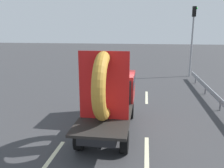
% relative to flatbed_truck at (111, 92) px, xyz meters
% --- Properties ---
extents(ground_plane, '(120.00, 120.00, 0.00)m').
position_rel_flatbed_truck_xyz_m(ground_plane, '(0.12, 0.41, -1.65)').
color(ground_plane, '#38383A').
extents(flatbed_truck, '(2.02, 5.52, 3.67)m').
position_rel_flatbed_truck_xyz_m(flatbed_truck, '(0.00, 0.00, 0.00)').
color(flatbed_truck, black).
rests_on(flatbed_truck, ground_plane).
extents(distant_sedan, '(1.63, 3.81, 1.24)m').
position_rel_flatbed_truck_xyz_m(distant_sedan, '(-3.33, 16.29, -0.98)').
color(distant_sedan, black).
rests_on(distant_sedan, ground_plane).
extents(traffic_light, '(0.42, 0.36, 6.39)m').
position_rel_flatbed_truck_xyz_m(traffic_light, '(5.72, 12.72, 2.47)').
color(traffic_light, gray).
rests_on(traffic_light, ground_plane).
extents(guardrail, '(0.10, 13.59, 0.71)m').
position_rel_flatbed_truck_xyz_m(guardrail, '(5.70, 4.69, -1.12)').
color(guardrail, gray).
rests_on(guardrail, ground_plane).
extents(lane_dash_left_near, '(0.16, 2.48, 0.01)m').
position_rel_flatbed_truck_xyz_m(lane_dash_left_near, '(-1.67, -3.05, -1.64)').
color(lane_dash_left_near, beige).
rests_on(lane_dash_left_near, ground_plane).
extents(lane_dash_left_far, '(0.16, 2.91, 0.01)m').
position_rel_flatbed_truck_xyz_m(lane_dash_left_far, '(-1.67, 5.86, -1.64)').
color(lane_dash_left_far, beige).
rests_on(lane_dash_left_far, ground_plane).
extents(lane_dash_right_near, '(0.16, 2.34, 0.01)m').
position_rel_flatbed_truck_xyz_m(lane_dash_right_near, '(1.67, -2.11, -1.64)').
color(lane_dash_right_near, beige).
rests_on(lane_dash_right_near, ground_plane).
extents(lane_dash_right_far, '(0.16, 2.88, 0.01)m').
position_rel_flatbed_truck_xyz_m(lane_dash_right_far, '(1.67, 5.05, -1.64)').
color(lane_dash_right_far, beige).
rests_on(lane_dash_right_far, ground_plane).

